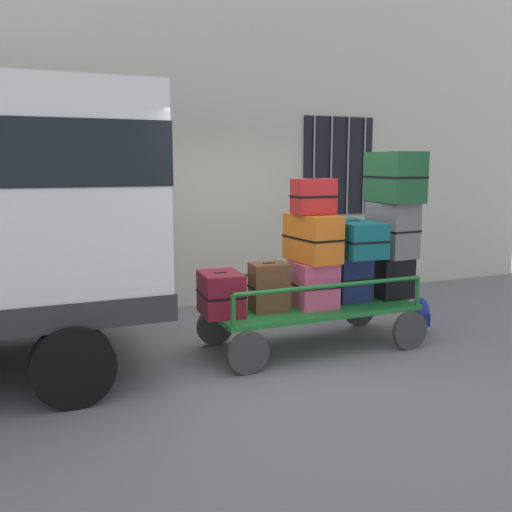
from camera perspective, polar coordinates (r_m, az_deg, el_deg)
name	(u,v)px	position (r m, az deg, el deg)	size (l,w,h in m)	color
ground_plane	(266,350)	(6.32, 1.06, -9.49)	(40.00, 40.00, 0.00)	slate
building_wall	(199,131)	(8.23, -5.79, 12.46)	(12.00, 0.38, 5.00)	beige
luggage_cart	(311,314)	(6.35, 5.63, -5.81)	(2.36, 1.06, 0.48)	#1E722D
cart_railing	(312,281)	(6.26, 5.68, -2.53)	(2.24, 0.92, 0.33)	#1E722D
suitcase_left_bottom	(221,294)	(5.88, -3.58, -3.82)	(0.45, 0.58, 0.45)	maroon
suitcase_midleft_bottom	(269,287)	(6.03, 1.31, -3.15)	(0.42, 0.34, 0.52)	brown
suitcase_center_bottom	(313,284)	(6.25, 5.77, -2.83)	(0.46, 0.53, 0.50)	#CC4C72
suitcase_center_middle	(313,238)	(6.18, 5.74, 1.84)	(0.43, 0.71, 0.52)	orange
suitcase_center_top	(314,196)	(6.14, 5.84, 6.02)	(0.45, 0.27, 0.39)	#B21E1E
suitcase_midright_bottom	(353,278)	(6.53, 9.74, -2.25)	(0.42, 0.27, 0.53)	navy
suitcase_midright_middle	(353,238)	(6.47, 9.77, 1.79)	(0.50, 0.86, 0.39)	#0F5960
suitcase_right_bottom	(393,278)	(6.80, 13.68, -2.15)	(0.42, 0.32, 0.48)	black
suitcase_right_middle	(392,230)	(6.76, 13.57, 2.59)	(0.43, 0.60, 0.64)	slate
suitcase_right_top	(395,177)	(6.71, 13.85, 7.75)	(0.46, 0.74, 0.58)	#194C28
backpack	(420,316)	(7.15, 16.20, -5.80)	(0.27, 0.22, 0.44)	navy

